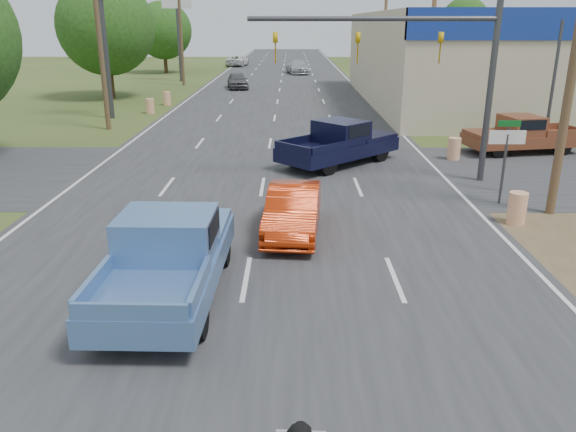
{
  "coord_description": "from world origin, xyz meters",
  "views": [
    {
      "loc": [
        1.09,
        -4.31,
        5.88
      ],
      "look_at": [
        1.01,
        8.92,
        1.3
      ],
      "focal_mm": 35.0,
      "sensor_mm": 36.0,
      "label": 1
    }
  ],
  "objects_px": {
    "navy_pickup": "(341,142)",
    "distant_car_silver": "(298,67)",
    "red_convertible": "(293,211)",
    "distant_car_grey": "(238,81)",
    "blue_pickup": "(169,254)",
    "brown_pickup": "(520,134)",
    "distant_car_white": "(238,61)"
  },
  "relations": [
    {
      "from": "navy_pickup",
      "to": "distant_car_silver",
      "type": "bearing_deg",
      "value": 137.9
    },
    {
      "from": "red_convertible",
      "to": "distant_car_grey",
      "type": "xyz_separation_m",
      "value": [
        -5.08,
        37.89,
        0.05
      ]
    },
    {
      "from": "blue_pickup",
      "to": "navy_pickup",
      "type": "relative_size",
      "value": 1.04
    },
    {
      "from": "brown_pickup",
      "to": "distant_car_silver",
      "type": "relative_size",
      "value": 1.02
    },
    {
      "from": "brown_pickup",
      "to": "distant_car_grey",
      "type": "bearing_deg",
      "value": 19.46
    },
    {
      "from": "blue_pickup",
      "to": "distant_car_grey",
      "type": "distance_m",
      "value": 41.84
    },
    {
      "from": "blue_pickup",
      "to": "distant_car_grey",
      "type": "height_order",
      "value": "blue_pickup"
    },
    {
      "from": "brown_pickup",
      "to": "navy_pickup",
      "type": "bearing_deg",
      "value": 93.88
    },
    {
      "from": "red_convertible",
      "to": "distant_car_white",
      "type": "xyz_separation_m",
      "value": [
        -7.65,
        66.24,
        0.05
      ]
    },
    {
      "from": "red_convertible",
      "to": "distant_car_white",
      "type": "bearing_deg",
      "value": 101.28
    },
    {
      "from": "distant_car_grey",
      "to": "distant_car_silver",
      "type": "xyz_separation_m",
      "value": [
        5.75,
        16.05,
        0.05
      ]
    },
    {
      "from": "red_convertible",
      "to": "navy_pickup",
      "type": "height_order",
      "value": "navy_pickup"
    },
    {
      "from": "navy_pickup",
      "to": "brown_pickup",
      "type": "xyz_separation_m",
      "value": [
        8.61,
        2.26,
        -0.07
      ]
    },
    {
      "from": "distant_car_silver",
      "to": "distant_car_white",
      "type": "bearing_deg",
      "value": 114.54
    },
    {
      "from": "brown_pickup",
      "to": "distant_car_grey",
      "type": "height_order",
      "value": "brown_pickup"
    },
    {
      "from": "brown_pickup",
      "to": "distant_car_grey",
      "type": "distance_m",
      "value": 31.33
    },
    {
      "from": "red_convertible",
      "to": "brown_pickup",
      "type": "height_order",
      "value": "brown_pickup"
    },
    {
      "from": "red_convertible",
      "to": "blue_pickup",
      "type": "height_order",
      "value": "blue_pickup"
    },
    {
      "from": "red_convertible",
      "to": "blue_pickup",
      "type": "bearing_deg",
      "value": -120.98
    },
    {
      "from": "distant_car_grey",
      "to": "navy_pickup",
      "type": "bearing_deg",
      "value": -86.01
    },
    {
      "from": "brown_pickup",
      "to": "distant_car_white",
      "type": "height_order",
      "value": "brown_pickup"
    },
    {
      "from": "red_convertible",
      "to": "distant_car_grey",
      "type": "height_order",
      "value": "distant_car_grey"
    },
    {
      "from": "blue_pickup",
      "to": "brown_pickup",
      "type": "relative_size",
      "value": 1.05
    },
    {
      "from": "navy_pickup",
      "to": "distant_car_white",
      "type": "height_order",
      "value": "navy_pickup"
    },
    {
      "from": "blue_pickup",
      "to": "distant_car_silver",
      "type": "xyz_separation_m",
      "value": [
        3.46,
        57.83,
        -0.18
      ]
    },
    {
      "from": "navy_pickup",
      "to": "distant_car_grey",
      "type": "xyz_separation_m",
      "value": [
        -7.18,
        29.32,
        -0.21
      ]
    },
    {
      "from": "blue_pickup",
      "to": "distant_car_silver",
      "type": "bearing_deg",
      "value": 87.79
    },
    {
      "from": "distant_car_silver",
      "to": "distant_car_white",
      "type": "distance_m",
      "value": 14.85
    },
    {
      "from": "red_convertible",
      "to": "distant_car_white",
      "type": "distance_m",
      "value": 66.68
    },
    {
      "from": "red_convertible",
      "to": "navy_pickup",
      "type": "bearing_deg",
      "value": 80.92
    },
    {
      "from": "blue_pickup",
      "to": "brown_pickup",
      "type": "bearing_deg",
      "value": 48.67
    },
    {
      "from": "navy_pickup",
      "to": "red_convertible",
      "type": "bearing_deg",
      "value": -57.68
    }
  ]
}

